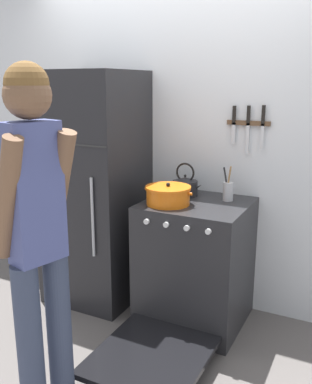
# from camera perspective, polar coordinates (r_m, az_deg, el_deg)

# --- Properties ---
(ground_plane) EXTENTS (14.00, 14.00, 0.00)m
(ground_plane) POSITION_cam_1_polar(r_m,az_deg,el_deg) (3.72, 2.68, -13.04)
(ground_plane) COLOR #5B5654
(wall_back) EXTENTS (10.00, 0.06, 2.55)m
(wall_back) POSITION_cam_1_polar(r_m,az_deg,el_deg) (3.36, 3.14, 6.88)
(wall_back) COLOR silver
(wall_back) RESTS_ON ground_plane
(refrigerator) EXTENTS (0.68, 0.68, 1.80)m
(refrigerator) POSITION_cam_1_polar(r_m,az_deg,el_deg) (3.39, -8.12, 0.40)
(refrigerator) COLOR black
(refrigerator) RESTS_ON ground_plane
(stove_range) EXTENTS (0.71, 1.39, 0.90)m
(stove_range) POSITION_cam_1_polar(r_m,az_deg,el_deg) (3.11, 5.02, -9.63)
(stove_range) COLOR #232326
(stove_range) RESTS_ON ground_plane
(dutch_oven_pot) EXTENTS (0.35, 0.31, 0.15)m
(dutch_oven_pot) POSITION_cam_1_polar(r_m,az_deg,el_deg) (2.91, 1.62, -0.42)
(dutch_oven_pot) COLOR orange
(dutch_oven_pot) RESTS_ON stove_range
(tea_kettle) EXTENTS (0.23, 0.19, 0.25)m
(tea_kettle) POSITION_cam_1_polar(r_m,az_deg,el_deg) (3.14, 3.91, 0.84)
(tea_kettle) COLOR black
(tea_kettle) RESTS_ON stove_range
(utensil_jar) EXTENTS (0.08, 0.07, 0.25)m
(utensil_jar) POSITION_cam_1_polar(r_m,az_deg,el_deg) (3.04, 9.58, 0.20)
(utensil_jar) COLOR #B7BABF
(utensil_jar) RESTS_ON stove_range
(person) EXTENTS (0.35, 0.42, 1.80)m
(person) POSITION_cam_1_polar(r_m,az_deg,el_deg) (2.11, -15.54, -5.05)
(person) COLOR #38425B
(person) RESTS_ON ground_plane
(wall_knife_strip) EXTENTS (0.31, 0.03, 0.34)m
(wall_knife_strip) POSITION_cam_1_polar(r_m,az_deg,el_deg) (3.12, 12.23, 9.15)
(wall_knife_strip) COLOR brown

